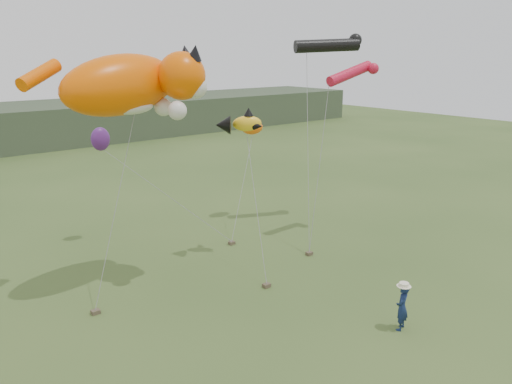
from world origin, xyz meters
TOP-DOWN VIEW (x-y plane):
  - ground at (0.00, 0.00)m, footprint 120.00×120.00m
  - festival_attendant at (1.91, -1.60)m, footprint 0.71×0.59m
  - sandbag_anchors at (-1.86, 5.32)m, footprint 14.48×5.65m
  - cat_kite at (-3.19, 7.28)m, footprint 6.53×3.49m
  - fish_kite at (1.64, 7.25)m, footprint 2.32×1.53m
  - tube_kites at (8.58, 7.70)m, footprint 4.19×4.13m
  - misc_kites at (2.09, 12.01)m, footprint 9.28×2.33m

SIDE VIEW (x-z plane):
  - ground at x=0.00m, z-range 0.00..0.00m
  - sandbag_anchors at x=-1.86m, z-range 0.00..0.16m
  - festival_attendant at x=1.91m, z-range 0.00..1.67m
  - misc_kites at x=2.09m, z-range 4.67..5.81m
  - fish_kite at x=1.64m, z-range 5.68..6.79m
  - cat_kite at x=-3.19m, z-range 6.71..9.57m
  - tube_kites at x=8.58m, z-range 7.94..10.53m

